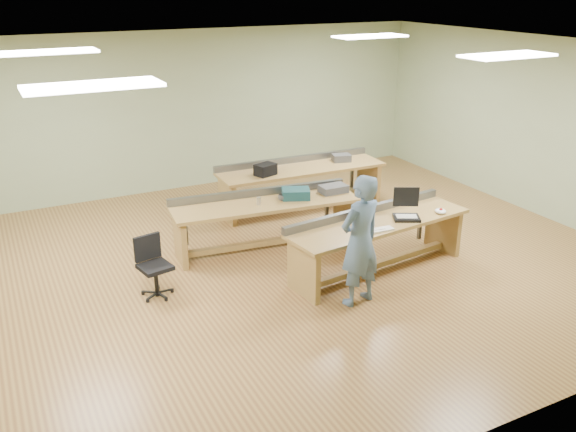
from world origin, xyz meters
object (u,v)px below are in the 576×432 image
at_px(parts_bin_teal, 296,194).
at_px(mug, 282,198).
at_px(task_chair, 154,274).
at_px(workbench_mid, 265,214).
at_px(parts_bin_grey, 333,189).
at_px(drinks_can, 259,201).
at_px(workbench_back, 301,177).
at_px(camera_bag, 365,216).
at_px(person, 360,241).
at_px(workbench_front, 378,234).
at_px(laptop_base, 406,218).

bearing_deg(parts_bin_teal, mug, -178.30).
height_order(task_chair, parts_bin_teal, parts_bin_teal).
relative_size(workbench_mid, mug, 23.28).
relative_size(parts_bin_teal, parts_bin_grey, 0.98).
height_order(mug, drinks_can, drinks_can).
xyz_separation_m(workbench_back, camera_bag, (-0.44, -2.68, 0.27)).
relative_size(workbench_back, parts_bin_teal, 7.32).
distance_m(camera_bag, mug, 1.42).
relative_size(camera_bag, drinks_can, 2.06).
xyz_separation_m(workbench_back, parts_bin_teal, (-0.84, -1.40, 0.26)).
height_order(workbench_back, camera_bag, camera_bag).
relative_size(workbench_mid, person, 1.70).
bearing_deg(workbench_back, drinks_can, -134.03).
height_order(workbench_back, mug, workbench_back).
xyz_separation_m(workbench_back, mug, (-1.07, -1.41, 0.24)).
height_order(person, camera_bag, person).
distance_m(workbench_mid, person, 2.11).
xyz_separation_m(workbench_back, parts_bin_grey, (-0.19, -1.43, 0.25)).
bearing_deg(drinks_can, workbench_front, -47.65).
bearing_deg(parts_bin_grey, task_chair, -168.80).
relative_size(workbench_mid, task_chair, 3.60).
bearing_deg(workbench_mid, parts_bin_teal, -2.10).
height_order(task_chair, parts_bin_grey, parts_bin_grey).
xyz_separation_m(workbench_front, task_chair, (-2.98, 0.70, -0.26)).
relative_size(workbench_mid, drinks_can, 24.95).
xyz_separation_m(workbench_mid, parts_bin_teal, (0.48, -0.07, 0.27)).
bearing_deg(person, camera_bag, -139.57).
xyz_separation_m(workbench_mid, workbench_back, (1.32, 1.33, 0.00)).
bearing_deg(task_chair, parts_bin_teal, 3.48).
bearing_deg(mug, person, -87.62).
bearing_deg(laptop_base, person, -126.89).
bearing_deg(parts_bin_grey, parts_bin_teal, 177.41).
height_order(workbench_mid, parts_bin_teal, parts_bin_teal).
distance_m(workbench_front, workbench_back, 2.74).
distance_m(laptop_base, parts_bin_grey, 1.47).
bearing_deg(task_chair, drinks_can, 8.00).
relative_size(person, parts_bin_teal, 4.10).
bearing_deg(camera_bag, workbench_back, 58.53).
bearing_deg(mug, parts_bin_teal, 1.70).
bearing_deg(workbench_back, camera_bag, -97.50).
height_order(camera_bag, parts_bin_grey, camera_bag).
bearing_deg(parts_bin_teal, parts_bin_grey, -2.59).
bearing_deg(parts_bin_grey, drinks_can, 179.12).
bearing_deg(task_chair, workbench_mid, 8.93).
relative_size(workbench_back, person, 1.79).
relative_size(workbench_back, camera_bag, 12.78).
bearing_deg(person, task_chair, -43.05).
distance_m(task_chair, parts_bin_grey, 3.14).
distance_m(camera_bag, parts_bin_grey, 1.28).
bearing_deg(mug, drinks_can, -179.60).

